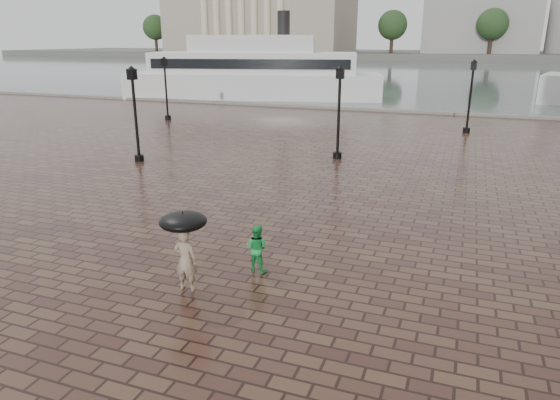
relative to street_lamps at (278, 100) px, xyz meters
name	(u,v)px	position (x,y,z in m)	size (l,w,h in m)	color
ground	(105,258)	(1.50, -17.50, -2.33)	(300.00, 300.00, 0.00)	#341C17
harbour_water	(422,71)	(1.50, 74.50, -2.33)	(240.00, 240.00, 0.00)	#414B4F
quay_edge	(355,110)	(1.50, 14.50, -2.33)	(80.00, 0.60, 0.30)	slate
far_shore	(443,55)	(1.50, 142.50, -1.33)	(300.00, 60.00, 2.00)	#4C4C47
museum	(261,12)	(-53.50, 127.11, 11.58)	(57.00, 32.50, 26.00)	gray
far_trees	(441,25)	(1.50, 120.50, 7.09)	(188.00, 8.00, 13.50)	#2D2119
street_lamps	(278,100)	(0.00, 0.00, 0.00)	(21.44, 14.44, 4.40)	black
adult_pedestrian	(186,260)	(4.56, -18.32, -1.56)	(0.56, 0.37, 1.54)	gray
child_pedestrian	(257,248)	(5.72, -16.78, -1.70)	(0.61, 0.47, 1.25)	green
ferry_near	(254,73)	(-10.22, 20.11, 0.18)	(26.18, 11.99, 8.35)	silver
umbrella	(183,221)	(4.56, -18.32, -0.59)	(1.10, 1.10, 1.10)	black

